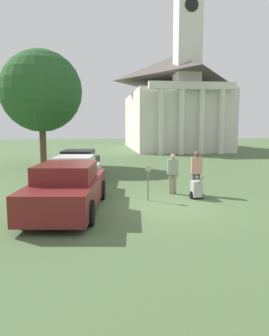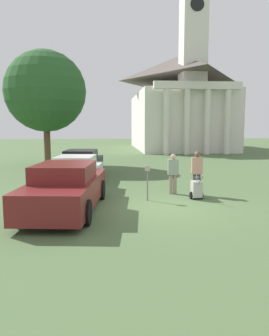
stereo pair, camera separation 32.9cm
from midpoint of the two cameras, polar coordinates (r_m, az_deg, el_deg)
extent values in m
plane|color=#4C663D|center=(11.33, 5.24, -6.76)|extent=(120.00, 120.00, 0.00)
cube|color=maroon|center=(10.95, -10.89, -4.05)|extent=(2.55, 5.47, 0.84)
cube|color=maroon|center=(10.63, -11.23, -0.67)|extent=(1.96, 2.40, 0.53)
cylinder|color=black|center=(12.78, -13.47, -3.65)|extent=(0.26, 0.74, 0.72)
cylinder|color=black|center=(12.43, -4.94, -3.79)|extent=(0.26, 0.74, 0.72)
cylinder|color=black|center=(9.73, -18.48, -7.27)|extent=(0.26, 0.74, 0.72)
cylinder|color=black|center=(9.26, -7.24, -7.69)|extent=(0.26, 0.74, 0.72)
cube|color=silver|center=(14.64, -9.44, -1.35)|extent=(2.32, 4.83, 0.75)
cube|color=silver|center=(14.38, -9.64, 1.04)|extent=(1.79, 2.13, 0.52)
cylinder|color=black|center=(16.26, -11.50, -1.31)|extent=(0.26, 0.72, 0.70)
cylinder|color=black|center=(15.95, -5.35, -1.36)|extent=(0.26, 0.72, 0.70)
cylinder|color=black|center=(13.50, -14.26, -3.15)|extent=(0.26, 0.72, 0.70)
cylinder|color=black|center=(13.13, -6.85, -3.26)|extent=(0.26, 0.72, 0.70)
cube|color=black|center=(18.05, -8.64, 0.33)|extent=(2.30, 4.84, 0.80)
cube|color=black|center=(17.80, -8.79, 2.32)|extent=(1.77, 2.13, 0.49)
cylinder|color=black|center=(19.65, -10.37, 0.12)|extent=(0.25, 0.66, 0.65)
cylinder|color=black|center=(19.37, -5.35, 0.10)|extent=(0.25, 0.66, 0.65)
cylinder|color=black|center=(16.86, -12.39, -1.12)|extent=(0.25, 0.66, 0.65)
cylinder|color=black|center=(16.53, -6.55, -1.16)|extent=(0.25, 0.66, 0.65)
cylinder|color=slate|center=(12.13, 3.05, -3.13)|extent=(0.05, 0.05, 1.11)
cube|color=gray|center=(12.03, 3.07, -0.02)|extent=(0.18, 0.09, 0.22)
cylinder|color=gray|center=(13.46, 7.75, -2.82)|extent=(0.14, 0.14, 0.79)
cylinder|color=gray|center=(13.43, 7.04, -2.83)|extent=(0.14, 0.14, 0.79)
cube|color=gray|center=(13.34, 7.45, 0.18)|extent=(0.43, 0.24, 0.63)
sphere|color=tan|center=(13.29, 7.48, 1.98)|extent=(0.21, 0.21, 0.21)
cylinder|color=#3F3F47|center=(13.39, 11.81, -2.83)|extent=(0.14, 0.14, 0.85)
cylinder|color=#3F3F47|center=(13.36, 11.09, -2.84)|extent=(0.14, 0.14, 0.85)
cube|color=tan|center=(13.27, 11.53, 0.41)|extent=(0.44, 0.27, 0.67)
sphere|color=brown|center=(13.22, 11.58, 2.35)|extent=(0.23, 0.23, 0.23)
cube|color=#B2B2AD|center=(12.66, 11.48, -3.60)|extent=(0.36, 0.44, 0.60)
cone|color=#59595B|center=(12.60, 11.52, -1.90)|extent=(0.18, 0.18, 0.16)
cylinder|color=#4C4C4C|center=(12.15, 12.16, -2.16)|extent=(0.03, 0.59, 0.43)
cylinder|color=black|center=(12.65, 10.54, -4.71)|extent=(0.05, 0.28, 0.28)
cylinder|color=black|center=(12.77, 12.36, -4.65)|extent=(0.05, 0.28, 0.28)
cube|color=silver|center=(40.53, 7.77, 8.02)|extent=(9.99, 15.71, 6.55)
pyramid|color=#564C47|center=(41.09, 7.93, 16.72)|extent=(10.19, 16.03, 2.95)
cylinder|color=silver|center=(31.64, 5.87, 7.95)|extent=(0.56, 0.56, 6.22)
cylinder|color=silver|center=(32.08, 9.40, 7.88)|extent=(0.56, 0.56, 6.22)
cylinder|color=silver|center=(32.63, 12.83, 7.79)|extent=(0.56, 0.56, 6.22)
cylinder|color=silver|center=(33.30, 16.14, 7.67)|extent=(0.56, 0.56, 6.22)
cube|color=silver|center=(32.56, 11.29, 13.94)|extent=(8.49, 0.70, 0.70)
cube|color=silver|center=(35.44, 10.47, 21.42)|extent=(2.40, 2.40, 9.79)
cylinder|color=black|center=(35.10, 11.19, 26.23)|extent=(1.32, 0.06, 1.32)
cylinder|color=brown|center=(23.54, -14.55, 3.76)|extent=(0.44, 0.44, 2.76)
sphere|color=#285628|center=(23.62, -14.85, 12.79)|extent=(5.50, 5.50, 5.50)
camera|label=1|loc=(0.16, -89.27, 0.09)|focal=35.00mm
camera|label=2|loc=(0.16, 90.73, -0.09)|focal=35.00mm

